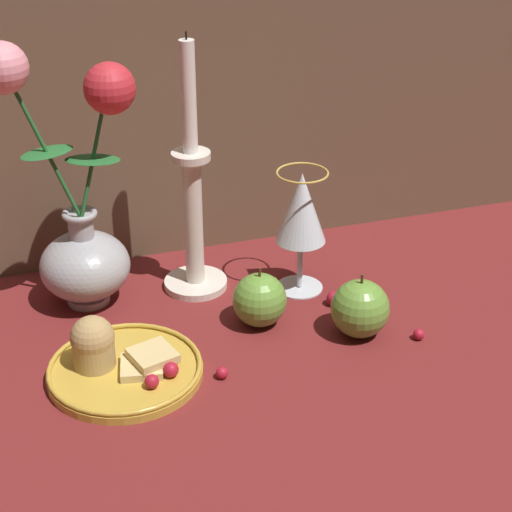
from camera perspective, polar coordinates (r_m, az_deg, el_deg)
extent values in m
plane|color=maroon|center=(1.10, -2.22, -4.92)|extent=(2.40, 2.40, 0.00)
cylinder|color=#A3A3A8|center=(1.18, -11.09, -2.75)|extent=(0.06, 0.06, 0.01)
ellipsoid|color=#A3A3A8|center=(1.16, -11.32, -0.64)|extent=(0.12, 0.12, 0.09)
cylinder|color=#A3A3A8|center=(1.13, -11.58, 1.74)|extent=(0.03, 0.03, 0.04)
torus|color=#A3A3A8|center=(1.12, -11.69, 2.77)|extent=(0.05, 0.05, 0.01)
cylinder|color=#23662D|center=(1.07, -14.01, 7.18)|extent=(0.07, 0.02, 0.20)
ellipsoid|color=#23662D|center=(1.08, -13.76, 6.72)|extent=(0.08, 0.07, 0.00)
sphere|color=pink|center=(1.04, -16.56, 11.94)|extent=(0.06, 0.06, 0.06)
cylinder|color=#23662D|center=(1.08, -10.75, 6.73)|extent=(0.05, 0.02, 0.17)
ellipsoid|color=#23662D|center=(1.09, -10.85, 6.32)|extent=(0.08, 0.06, 0.00)
sphere|color=red|center=(1.05, -9.73, 10.96)|extent=(0.06, 0.06, 0.06)
cylinder|color=gold|center=(1.03, -8.70, -7.65)|extent=(0.18, 0.18, 0.01)
torus|color=gold|center=(1.03, -8.73, -7.29)|extent=(0.18, 0.18, 0.01)
cylinder|color=tan|center=(1.03, -10.76, -6.25)|extent=(0.05, 0.05, 0.04)
sphere|color=tan|center=(1.02, -10.86, -5.35)|extent=(0.05, 0.05, 0.05)
cube|color=#DBBC7A|center=(1.02, -7.63, -7.32)|extent=(0.06, 0.06, 0.01)
cube|color=#DBBC7A|center=(1.02, -6.90, -6.58)|extent=(0.06, 0.06, 0.01)
sphere|color=#AD192D|center=(0.99, -6.97, -8.30)|extent=(0.02, 0.02, 0.02)
sphere|color=#AD192D|center=(1.00, -5.70, -7.56)|extent=(0.02, 0.02, 0.02)
sphere|color=#AD192D|center=(1.02, -5.48, -6.80)|extent=(0.01, 0.01, 0.01)
cylinder|color=silver|center=(1.19, 2.90, -2.04)|extent=(0.07, 0.07, 0.00)
cylinder|color=silver|center=(1.17, 2.94, -0.47)|extent=(0.01, 0.01, 0.07)
cone|color=silver|center=(1.13, 3.05, 3.27)|extent=(0.07, 0.07, 0.10)
cone|color=maroon|center=(1.14, 3.03, 2.60)|extent=(0.06, 0.06, 0.07)
torus|color=gold|center=(1.11, 3.11, 5.55)|extent=(0.07, 0.07, 0.00)
cylinder|color=silver|center=(1.20, -4.04, -1.81)|extent=(0.09, 0.09, 0.01)
cylinder|color=silver|center=(1.15, -4.20, 2.28)|extent=(0.03, 0.03, 0.18)
cylinder|color=silver|center=(1.11, -4.37, 6.68)|extent=(0.05, 0.05, 0.01)
cylinder|color=white|center=(1.09, -4.52, 10.47)|extent=(0.02, 0.02, 0.14)
cylinder|color=black|center=(1.06, -4.68, 14.44)|extent=(0.00, 0.00, 0.01)
sphere|color=#669938|center=(1.09, 0.27, -3.00)|extent=(0.07, 0.07, 0.07)
cylinder|color=#4C3319|center=(1.07, 0.28, -1.12)|extent=(0.00, 0.00, 0.01)
sphere|color=#669938|center=(1.08, 6.95, -3.50)|extent=(0.07, 0.07, 0.07)
cylinder|color=#4C3319|center=(1.06, 7.09, -1.51)|extent=(0.00, 0.00, 0.01)
sphere|color=#AD192D|center=(1.15, 5.20, -2.84)|extent=(0.02, 0.02, 0.02)
sphere|color=#AD192D|center=(1.01, -2.28, -7.79)|extent=(0.01, 0.01, 0.01)
sphere|color=#AD192D|center=(1.10, 10.80, -5.16)|extent=(0.01, 0.01, 0.01)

